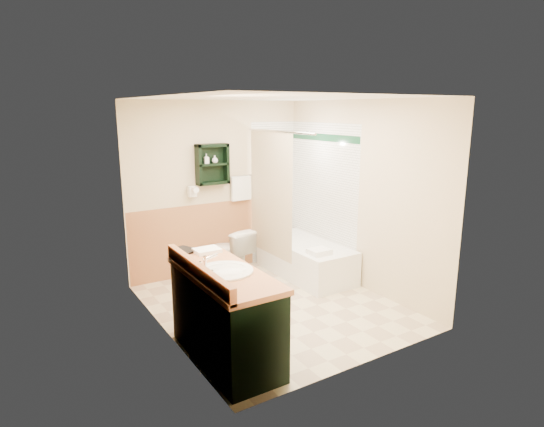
{
  "coord_description": "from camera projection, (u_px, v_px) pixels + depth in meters",
  "views": [
    {
      "loc": [
        -2.68,
        -4.24,
        2.28
      ],
      "look_at": [
        0.1,
        0.2,
        1.07
      ],
      "focal_mm": 30.0,
      "sensor_mm": 36.0,
      "label": 1
    }
  ],
  "objects": [
    {
      "name": "floor",
      "position": [
        274.0,
        306.0,
        5.4
      ],
      "size": [
        3.0,
        3.0,
        0.0
      ],
      "primitive_type": "plane",
      "color": "beige",
      "rests_on": "ground"
    },
    {
      "name": "back_wall",
      "position": [
        216.0,
        188.0,
        6.38
      ],
      "size": [
        2.6,
        0.04,
        2.4
      ],
      "primitive_type": "cube",
      "color": "beige",
      "rests_on": "ground"
    },
    {
      "name": "left_wall",
      "position": [
        160.0,
        222.0,
        4.45
      ],
      "size": [
        0.04,
        3.0,
        2.4
      ],
      "primitive_type": "cube",
      "color": "beige",
      "rests_on": "ground"
    },
    {
      "name": "right_wall",
      "position": [
        361.0,
        196.0,
        5.81
      ],
      "size": [
        0.04,
        3.0,
        2.4
      ],
      "primitive_type": "cube",
      "color": "beige",
      "rests_on": "ground"
    },
    {
      "name": "ceiling",
      "position": [
        274.0,
        96.0,
        4.85
      ],
      "size": [
        2.6,
        3.0,
        0.04
      ],
      "primitive_type": "cube",
      "color": "white",
      "rests_on": "back_wall"
    },
    {
      "name": "wainscot_left",
      "position": [
        167.0,
        288.0,
        4.62
      ],
      "size": [
        2.98,
        2.98,
        1.0
      ],
      "primitive_type": null,
      "color": "tan",
      "rests_on": "left_wall"
    },
    {
      "name": "wainscot_back",
      "position": [
        219.0,
        236.0,
        6.51
      ],
      "size": [
        2.58,
        2.58,
        1.0
      ],
      "primitive_type": null,
      "color": "tan",
      "rests_on": "back_wall"
    },
    {
      "name": "mirror_frame",
      "position": [
        184.0,
        201.0,
        3.95
      ],
      "size": [
        1.3,
        1.3,
        1.0
      ],
      "primitive_type": null,
      "color": "brown",
      "rests_on": "left_wall"
    },
    {
      "name": "mirror_glass",
      "position": [
        185.0,
        201.0,
        3.95
      ],
      "size": [
        1.2,
        1.2,
        0.9
      ],
      "primitive_type": null,
      "color": "white",
      "rests_on": "left_wall"
    },
    {
      "name": "tile_right",
      "position": [
        322.0,
        198.0,
        6.44
      ],
      "size": [
        1.5,
        1.5,
        2.1
      ],
      "primitive_type": null,
      "color": "white",
      "rests_on": "right_wall"
    },
    {
      "name": "tile_back",
      "position": [
        279.0,
        192.0,
        6.91
      ],
      "size": [
        0.95,
        0.95,
        2.1
      ],
      "primitive_type": null,
      "color": "white",
      "rests_on": "back_wall"
    },
    {
      "name": "tile_accent",
      "position": [
        323.0,
        137.0,
        6.25
      ],
      "size": [
        1.5,
        1.5,
        0.1
      ],
      "primitive_type": null,
      "color": "#124025",
      "rests_on": "right_wall"
    },
    {
      "name": "wall_shelf",
      "position": [
        212.0,
        164.0,
        6.16
      ],
      "size": [
        0.45,
        0.15,
        0.55
      ],
      "primitive_type": "cube",
      "color": "black",
      "rests_on": "back_wall"
    },
    {
      "name": "hair_dryer",
      "position": [
        192.0,
        191.0,
        6.1
      ],
      "size": [
        0.1,
        0.24,
        0.18
      ],
      "primitive_type": null,
      "color": "white",
      "rests_on": "back_wall"
    },
    {
      "name": "towel_bar",
      "position": [
        240.0,
        176.0,
        6.47
      ],
      "size": [
        0.4,
        0.06,
        0.4
      ],
      "primitive_type": null,
      "color": "white",
      "rests_on": "back_wall"
    },
    {
      "name": "curtain_rod",
      "position": [
        278.0,
        131.0,
        5.84
      ],
      "size": [
        0.03,
        1.6,
        0.03
      ],
      "primitive_type": "cylinder",
      "rotation": [
        1.57,
        0.0,
        0.0
      ],
      "color": "silver",
      "rests_on": "back_wall"
    },
    {
      "name": "shower_curtain",
      "position": [
        271.0,
        194.0,
        6.18
      ],
      "size": [
        1.05,
        1.05,
        1.7
      ],
      "primitive_type": null,
      "color": "beige",
      "rests_on": "curtain_rod"
    },
    {
      "name": "vanity",
      "position": [
        226.0,
        316.0,
        4.17
      ],
      "size": [
        0.59,
        1.35,
        0.86
      ],
      "primitive_type": "cube",
      "color": "black",
      "rests_on": "ground"
    },
    {
      "name": "bathtub",
      "position": [
        305.0,
        259.0,
        6.35
      ],
      "size": [
        0.7,
        1.5,
        0.47
      ],
      "primitive_type": "cube",
      "color": "white",
      "rests_on": "ground"
    },
    {
      "name": "toilet",
      "position": [
        231.0,
        253.0,
        6.3
      ],
      "size": [
        0.52,
        0.75,
        0.67
      ],
      "primitive_type": "imported",
      "rotation": [
        0.0,
        0.0,
        3.36
      ],
      "color": "white",
      "rests_on": "ground"
    },
    {
      "name": "counter_towel",
      "position": [
        207.0,
        250.0,
        4.62
      ],
      "size": [
        0.25,
        0.2,
        0.04
      ],
      "primitive_type": "cube",
      "color": "white",
      "rests_on": "vanity"
    },
    {
      "name": "vanity_book",
      "position": [
        178.0,
        242.0,
        4.56
      ],
      "size": [
        0.18,
        0.09,
        0.25
      ],
      "primitive_type": "imported",
      "rotation": [
        0.0,
        0.0,
        0.38
      ],
      "color": "black",
      "rests_on": "vanity"
    },
    {
      "name": "tub_towel",
      "position": [
        319.0,
        252.0,
        5.81
      ],
      "size": [
        0.27,
        0.22,
        0.07
      ],
      "primitive_type": "cube",
      "color": "white",
      "rests_on": "bathtub"
    },
    {
      "name": "soap_bottle_a",
      "position": [
        206.0,
        161.0,
        6.1
      ],
      "size": [
        0.08,
        0.14,
        0.06
      ],
      "primitive_type": "imported",
      "rotation": [
        0.0,
        0.0,
        -0.13
      ],
      "color": "white",
      "rests_on": "wall_shelf"
    },
    {
      "name": "soap_bottle_b",
      "position": [
        215.0,
        160.0,
        6.16
      ],
      "size": [
        0.11,
        0.12,
        0.08
      ],
      "primitive_type": "imported",
      "rotation": [
        0.0,
        0.0,
        0.32
      ],
      "color": "white",
      "rests_on": "wall_shelf"
    }
  ]
}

